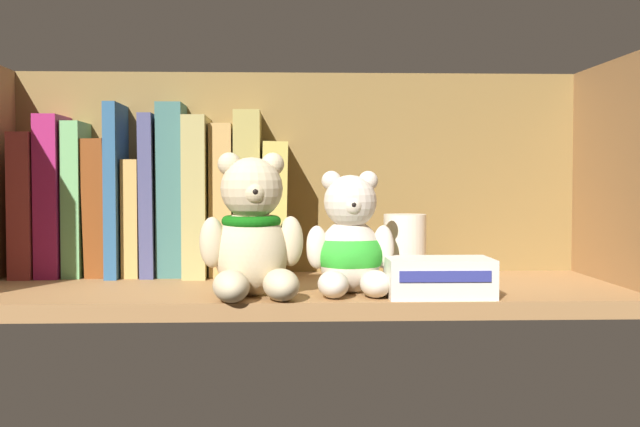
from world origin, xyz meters
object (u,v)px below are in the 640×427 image
book_6 (152,195)px  book_7 (173,190)px  teddy_bear_smaller (350,245)px  book_8 (199,197)px  book_9 (223,200)px  book_3 (101,208)px  teddy_bear_larger (252,235)px  book_0 (33,205)px  book_5 (136,218)px  book_4 (120,190)px  pillar_candle (405,248)px  book_10 (248,194)px  small_product_box (439,277)px  book_2 (79,199)px  book_1 (57,196)px  book_11 (275,209)px

book_6 → book_7: book_7 is taller
teddy_bear_smaller → book_8: bearing=134.5°
book_9 → book_3: bearing=180.0°
book_3 → book_6: size_ratio=0.85×
book_3 → teddy_bear_larger: (22.04, -22.35, -2.41)cm
book_9 → book_6: bearing=180.0°
book_0 → book_5: size_ratio=1.22×
book_4 → pillar_candle: bearing=-13.4°
book_5 → teddy_bear_larger: 28.22cm
book_10 → small_product_box: (22.71, -23.33, -9.15)cm
book_9 → teddy_bear_smaller: (16.42, -20.16, -4.82)cm
book_2 → book_10: (23.59, 0.00, 0.76)cm
book_9 → book_10: (3.59, 0.00, 0.90)cm
book_1 → book_7: 16.15cm
book_10 → teddy_bear_larger: size_ratio=1.38×
book_8 → teddy_bear_smaller: 28.74cm
book_4 → book_11: size_ratio=1.29×
book_8 → book_11: 10.84cm
book_0 → book_7: bearing=0.0°
book_4 → teddy_bear_smaller: book_4 is taller
book_2 → book_8: bearing=0.0°
book_0 → book_11: (33.73, 0.00, -0.62)cm
book_4 → book_11: book_4 is taller
book_2 → small_product_box: book_2 is taller
book_7 → book_11: bearing=0.0°
book_7 → teddy_bear_smaller: 31.48cm
book_4 → book_9: (14.38, 0.00, -1.36)cm
book_0 → book_1: book_1 is taller
book_2 → book_8: size_ratio=0.97×
book_10 → book_11: bearing=0.0°
book_9 → small_product_box: book_9 is taller
book_3 → book_11: size_ratio=1.02×
book_5 → pillar_candle: 37.90cm
book_1 → book_10: size_ratio=0.97×
book_9 → teddy_bear_larger: 23.17cm
book_3 → book_5: bearing=0.0°
book_6 → book_8: bearing=0.0°
book_7 → pillar_candle: 33.54cm
book_5 → teddy_bear_smaller: size_ratio=1.12×
book_2 → book_5: 8.25cm
book_1 → teddy_bear_smaller: 44.66cm
small_product_box → book_10: bearing=134.2°
book_0 → book_3: size_ratio=1.04×
book_7 → book_6: bearing=180.0°
book_2 → book_8: 16.64cm
book_4 → book_11: (21.71, 0.00, -2.63)cm
book_9 → book_4: bearing=180.0°
book_7 → book_9: size_ratio=1.14×
pillar_candle → book_2: bearing=168.2°
book_0 → small_product_box: (52.70, -23.33, -7.60)cm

